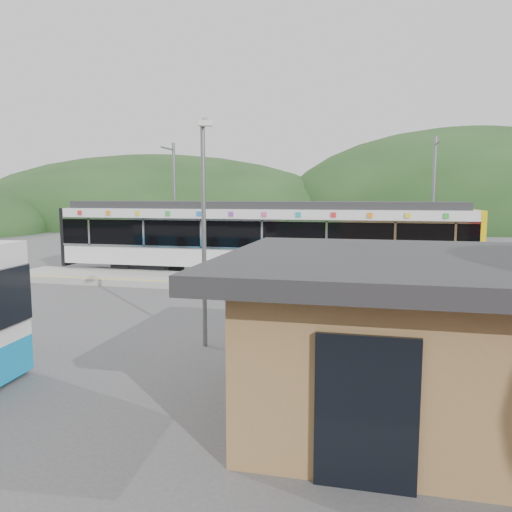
# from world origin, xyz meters

# --- Properties ---
(ground) EXTENTS (120.00, 120.00, 0.00)m
(ground) POSITION_xyz_m (0.00, 0.00, 0.00)
(ground) COLOR #4C4C4F
(ground) RESTS_ON ground
(hills) EXTENTS (146.00, 149.00, 26.00)m
(hills) POSITION_xyz_m (6.19, 5.29, 0.00)
(hills) COLOR #1E3D19
(hills) RESTS_ON ground
(platform) EXTENTS (26.00, 3.20, 0.30)m
(platform) POSITION_xyz_m (0.00, 3.30, 0.15)
(platform) COLOR #9E9E99
(platform) RESTS_ON ground
(yellow_line) EXTENTS (26.00, 0.10, 0.01)m
(yellow_line) POSITION_xyz_m (0.00, 2.00, 0.30)
(yellow_line) COLOR yellow
(yellow_line) RESTS_ON platform
(train) EXTENTS (20.44, 3.01, 3.74)m
(train) POSITION_xyz_m (-1.47, 6.00, 2.06)
(train) COLOR black
(train) RESTS_ON ground
(catenary_mast_west) EXTENTS (0.18, 1.80, 7.00)m
(catenary_mast_west) POSITION_xyz_m (-7.00, 8.56, 3.65)
(catenary_mast_west) COLOR slate
(catenary_mast_west) RESTS_ON ground
(catenary_mast_east) EXTENTS (0.18, 1.80, 7.00)m
(catenary_mast_east) POSITION_xyz_m (7.00, 8.56, 3.65)
(catenary_mast_east) COLOR slate
(catenary_mast_east) RESTS_ON ground
(station_shelter) EXTENTS (9.20, 6.20, 3.00)m
(station_shelter) POSITION_xyz_m (6.00, -9.01, 1.55)
(station_shelter) COLOR olive
(station_shelter) RESTS_ON ground
(lamp_post) EXTENTS (0.51, 1.10, 5.95)m
(lamp_post) POSITION_xyz_m (-0.31, -5.85, 3.55)
(lamp_post) COLOR slate
(lamp_post) RESTS_ON ground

